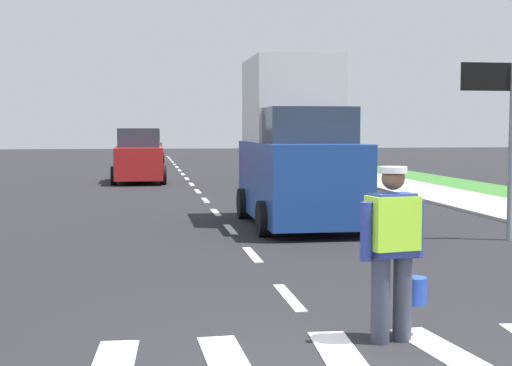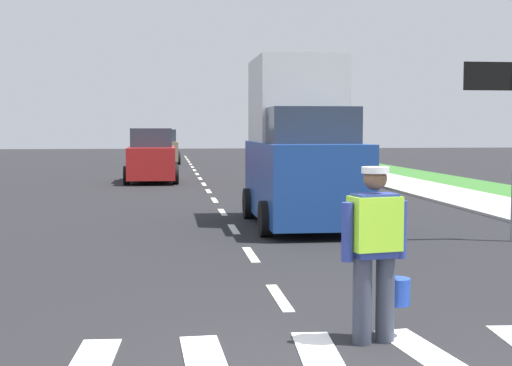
{
  "view_description": "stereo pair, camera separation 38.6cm",
  "coord_description": "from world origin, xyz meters",
  "px_view_note": "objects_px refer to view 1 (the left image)",
  "views": [
    {
      "loc": [
        -1.7,
        -5.74,
        2.02
      ],
      "look_at": [
        0.18,
        6.49,
        1.1
      ],
      "focal_mm": 51.13,
      "sensor_mm": 36.0,
      "label": 1
    },
    {
      "loc": [
        -1.32,
        -5.8,
        2.02
      ],
      "look_at": [
        0.18,
        6.49,
        1.1
      ],
      "focal_mm": 51.13,
      "sensor_mm": 36.0,
      "label": 2
    }
  ],
  "objects_px": {
    "car_oncoming_second": "(139,157)",
    "car_oncoming_third": "(146,148)",
    "lane_direction_sign": "(499,107)",
    "car_parked_far": "(313,158)",
    "road_worker": "(394,245)",
    "delivery_truck": "(296,148)"
  },
  "relations": [
    {
      "from": "lane_direction_sign",
      "to": "car_oncoming_third",
      "type": "relative_size",
      "value": 0.75
    },
    {
      "from": "road_worker",
      "to": "car_oncoming_second",
      "type": "relative_size",
      "value": 0.41
    },
    {
      "from": "road_worker",
      "to": "delivery_truck",
      "type": "distance_m",
      "value": 8.55
    },
    {
      "from": "car_parked_far",
      "to": "car_oncoming_third",
      "type": "bearing_deg",
      "value": 107.79
    },
    {
      "from": "road_worker",
      "to": "car_oncoming_third",
      "type": "xyz_separation_m",
      "value": [
        -2.2,
        36.17,
        -0.01
      ]
    },
    {
      "from": "road_worker",
      "to": "lane_direction_sign",
      "type": "bearing_deg",
      "value": 55.3
    },
    {
      "from": "car_oncoming_third",
      "to": "lane_direction_sign",
      "type": "bearing_deg",
      "value": -78.5
    },
    {
      "from": "car_oncoming_third",
      "to": "car_parked_far",
      "type": "distance_m",
      "value": 18.77
    },
    {
      "from": "lane_direction_sign",
      "to": "car_parked_far",
      "type": "xyz_separation_m",
      "value": [
        -0.46,
        12.54,
        -1.41
      ]
    },
    {
      "from": "car_oncoming_third",
      "to": "delivery_truck",
      "type": "bearing_deg",
      "value": -83.72
    },
    {
      "from": "road_worker",
      "to": "delivery_truck",
      "type": "height_order",
      "value": "delivery_truck"
    },
    {
      "from": "delivery_truck",
      "to": "car_parked_far",
      "type": "bearing_deg",
      "value": 74.69
    },
    {
      "from": "lane_direction_sign",
      "to": "car_oncoming_second",
      "type": "height_order",
      "value": "lane_direction_sign"
    },
    {
      "from": "road_worker",
      "to": "car_oncoming_third",
      "type": "height_order",
      "value": "car_oncoming_third"
    },
    {
      "from": "delivery_truck",
      "to": "car_oncoming_second",
      "type": "distance_m",
      "value": 13.26
    },
    {
      "from": "delivery_truck",
      "to": "car_parked_far",
      "type": "relative_size",
      "value": 1.14
    },
    {
      "from": "car_oncoming_third",
      "to": "car_parked_far",
      "type": "xyz_separation_m",
      "value": [
        5.73,
        -17.87,
        0.07
      ]
    },
    {
      "from": "car_oncoming_second",
      "to": "car_oncoming_third",
      "type": "bearing_deg",
      "value": 88.75
    },
    {
      "from": "delivery_truck",
      "to": "car_parked_far",
      "type": "height_order",
      "value": "delivery_truck"
    },
    {
      "from": "lane_direction_sign",
      "to": "road_worker",
      "type": "bearing_deg",
      "value": -124.7
    },
    {
      "from": "lane_direction_sign",
      "to": "car_parked_far",
      "type": "bearing_deg",
      "value": 92.08
    },
    {
      "from": "delivery_truck",
      "to": "car_oncoming_third",
      "type": "distance_m",
      "value": 27.86
    }
  ]
}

